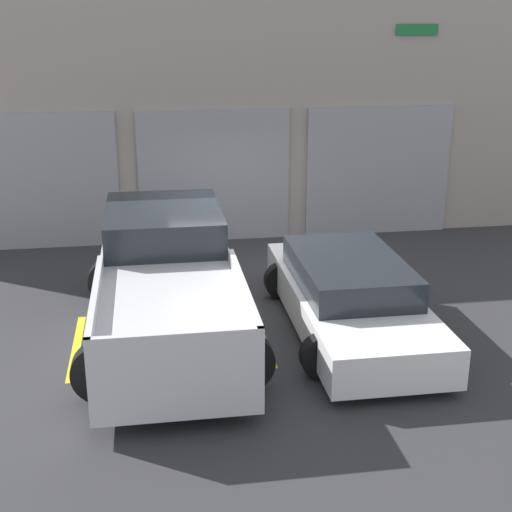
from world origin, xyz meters
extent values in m
plane|color=#2D2D30|center=(0.00, 0.00, 0.00)|extent=(28.00, 28.00, 0.00)
cube|color=#9E9389|center=(0.00, 3.30, 2.93)|extent=(14.73, 0.60, 5.87)
cube|color=#939399|center=(-3.78, 2.96, 1.39)|extent=(3.18, 0.08, 2.78)
cube|color=#939399|center=(-0.20, 2.96, 1.39)|extent=(3.18, 0.08, 2.78)
cube|color=#939399|center=(3.38, 2.96, 1.39)|extent=(3.18, 0.08, 2.78)
cube|color=#197238|center=(4.05, 2.97, 4.32)|extent=(0.90, 0.03, 0.22)
cube|color=silver|center=(-1.37, -1.97, 0.68)|extent=(1.98, 5.22, 0.91)
cube|color=#1E2328|center=(-1.37, -0.54, 1.41)|extent=(1.82, 2.35, 0.55)
cube|color=silver|center=(-2.32, -3.15, 1.22)|extent=(0.08, 2.87, 0.18)
cube|color=silver|center=(-0.42, -3.15, 1.22)|extent=(0.08, 2.87, 0.18)
cube|color=silver|center=(-1.37, -4.54, 1.22)|extent=(1.98, 0.08, 0.18)
cylinder|color=black|center=(-2.25, -0.36, 0.40)|extent=(0.81, 0.22, 0.81)
cylinder|color=black|center=(-0.49, -0.36, 0.40)|extent=(0.81, 0.22, 0.81)
cylinder|color=black|center=(-2.25, -3.59, 0.40)|extent=(0.81, 0.22, 0.81)
cylinder|color=black|center=(-0.49, -3.59, 0.40)|extent=(0.81, 0.22, 0.81)
cube|color=white|center=(1.37, -1.97, 0.42)|extent=(1.75, 4.64, 0.56)
cube|color=#1E2328|center=(1.37, -1.86, 0.92)|extent=(1.54, 2.55, 0.44)
cylinder|color=black|center=(0.60, -0.54, 0.31)|extent=(0.62, 0.22, 0.62)
cylinder|color=black|center=(2.14, -0.54, 0.31)|extent=(0.62, 0.22, 0.62)
cylinder|color=black|center=(0.60, -3.41, 0.31)|extent=(0.62, 0.22, 0.62)
cylinder|color=black|center=(2.14, -3.41, 0.31)|extent=(0.62, 0.22, 0.62)
cube|color=gold|center=(-2.74, -1.97, 0.00)|extent=(0.12, 2.20, 0.01)
cube|color=gold|center=(0.00, -1.97, 0.00)|extent=(0.12, 2.20, 0.01)
cube|color=gold|center=(2.74, -1.97, 0.00)|extent=(0.12, 2.20, 0.01)
camera|label=1|loc=(-1.59, -11.72, 4.63)|focal=50.00mm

